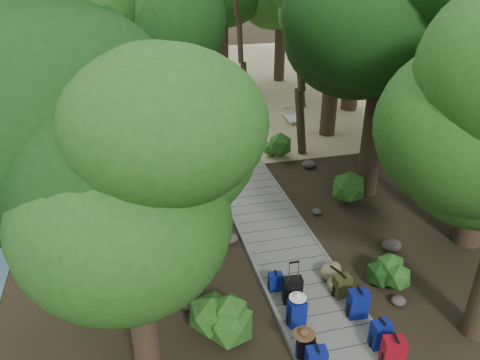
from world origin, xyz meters
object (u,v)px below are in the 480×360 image
object	(u,v)px
backpack_right_a	(393,351)
backpack_right_b	(380,333)
backpack_left_d	(275,281)
sun_lounger	(293,115)
backpack_right_d	(342,285)
kayak	(148,117)
backpack_left_c	(297,312)
backpack_left_b	(306,344)
duffel_right_khaki	(334,276)
backpack_right_c	(358,302)
suitcase_on_boardwalk	(293,290)
lone_suitcase_on_sand	(226,132)

from	to	relation	value
backpack_right_a	backpack_right_b	bearing A→B (deg)	100.45
backpack_left_d	sun_lounger	size ratio (longest dim) A/B	0.25
backpack_right_d	kayak	world-z (taller)	backpack_right_d
backpack_left_c	backpack_left_d	xyz separation A→B (m)	(-0.08, 1.18, -0.10)
backpack_left_b	duffel_right_khaki	size ratio (longest dim) A/B	1.07
backpack_right_d	backpack_right_c	bearing A→B (deg)	-93.69
backpack_right_a	kayak	world-z (taller)	backpack_right_a
backpack_right_b	suitcase_on_boardwalk	size ratio (longest dim) A/B	1.02
backpack_right_c	backpack_left_d	bearing A→B (deg)	144.13
suitcase_on_boardwalk	backpack_right_d	bearing A→B (deg)	2.74
duffel_right_khaki	backpack_left_d	bearing A→B (deg)	152.71
backpack_right_c	kayak	size ratio (longest dim) A/B	0.20
backpack_right_c	suitcase_on_boardwalk	distance (m)	1.44
backpack_left_c	backpack_right_a	size ratio (longest dim) A/B	0.93
duffel_right_khaki	kayak	xyz separation A→B (m)	(-3.45, 12.85, -0.12)
kayak	sun_lounger	size ratio (longest dim) A/B	1.82
backpack_right_c	lone_suitcase_on_sand	size ratio (longest dim) A/B	1.17
backpack_right_d	lone_suitcase_on_sand	size ratio (longest dim) A/B	0.95
kayak	sun_lounger	world-z (taller)	sun_lounger
backpack_right_d	backpack_right_b	bearing A→B (deg)	-94.44
backpack_left_b	backpack_right_c	distance (m)	1.70
backpack_right_a	duffel_right_khaki	bearing A→B (deg)	103.63
lone_suitcase_on_sand	kayak	size ratio (longest dim) A/B	0.17
backpack_right_a	backpack_right_c	world-z (taller)	backpack_right_a
backpack_left_b	kayak	bearing A→B (deg)	110.26
lone_suitcase_on_sand	sun_lounger	world-z (taller)	sun_lounger
backpack_left_c	backpack_right_d	distance (m)	1.46
suitcase_on_boardwalk	sun_lounger	bearing A→B (deg)	76.20
suitcase_on_boardwalk	sun_lounger	xyz separation A→B (m)	(4.16, 11.53, -0.12)
backpack_left_c	suitcase_on_boardwalk	xyz separation A→B (m)	(0.15, 0.68, -0.01)
backpack_right_a	backpack_right_d	world-z (taller)	backpack_right_a
kayak	sun_lounger	xyz separation A→B (m)	(6.43, -1.69, 0.14)
backpack_right_b	lone_suitcase_on_sand	xyz separation A→B (m)	(-0.55, 11.85, -0.13)
duffel_right_khaki	suitcase_on_boardwalk	distance (m)	1.25
backpack_right_a	lone_suitcase_on_sand	world-z (taller)	backpack_right_a
suitcase_on_boardwalk	sun_lounger	size ratio (longest dim) A/B	0.34
backpack_right_c	kayak	bearing A→B (deg)	108.84
backpack_left_d	backpack_right_a	bearing A→B (deg)	-53.40
sun_lounger	backpack_left_c	bearing A→B (deg)	-104.06
backpack_left_d	backpack_right_c	bearing A→B (deg)	-33.26
backpack_left_d	backpack_right_d	xyz separation A→B (m)	(1.41, -0.56, 0.05)
duffel_right_khaki	lone_suitcase_on_sand	bearing A→B (deg)	70.55
duffel_right_khaki	sun_lounger	xyz separation A→B (m)	(2.97, 11.16, 0.02)
backpack_left_c	backpack_right_d	size ratio (longest dim) A/B	1.17
backpack_left_d	backpack_right_d	bearing A→B (deg)	-14.27
backpack_left_b	backpack_right_d	size ratio (longest dim) A/B	1.06
backpack_left_d	backpack_right_d	world-z (taller)	backpack_right_d
backpack_left_b	kayak	size ratio (longest dim) A/B	0.18
backpack_right_b	backpack_right_c	distance (m)	0.90
suitcase_on_boardwalk	sun_lounger	world-z (taller)	suitcase_on_boardwalk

